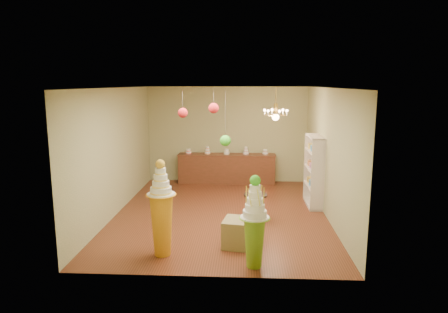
{
  "coord_description": "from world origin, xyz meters",
  "views": [
    {
      "loc": [
        0.57,
        -9.26,
        3.1
      ],
      "look_at": [
        0.08,
        0.0,
        1.39
      ],
      "focal_mm": 32.0,
      "sensor_mm": 36.0,
      "label": 1
    }
  ],
  "objects_px": {
    "pedestal_orange": "(162,217)",
    "sideboard": "(227,168)",
    "round_table": "(255,205)",
    "pedestal_green": "(254,230)"
  },
  "relations": [
    {
      "from": "pedestal_orange",
      "to": "round_table",
      "type": "height_order",
      "value": "pedestal_orange"
    },
    {
      "from": "pedestal_orange",
      "to": "sideboard",
      "type": "height_order",
      "value": "pedestal_orange"
    },
    {
      "from": "pedestal_green",
      "to": "sideboard",
      "type": "height_order",
      "value": "pedestal_green"
    },
    {
      "from": "pedestal_orange",
      "to": "pedestal_green",
      "type": "bearing_deg",
      "value": -13.47
    },
    {
      "from": "pedestal_orange",
      "to": "sideboard",
      "type": "relative_size",
      "value": 0.59
    },
    {
      "from": "sideboard",
      "to": "round_table",
      "type": "height_order",
      "value": "sideboard"
    },
    {
      "from": "pedestal_orange",
      "to": "sideboard",
      "type": "distance_m",
      "value": 5.5
    },
    {
      "from": "sideboard",
      "to": "round_table",
      "type": "xyz_separation_m",
      "value": [
        0.81,
        -3.66,
        -0.04
      ]
    },
    {
      "from": "round_table",
      "to": "sideboard",
      "type": "bearing_deg",
      "value": 102.53
    },
    {
      "from": "sideboard",
      "to": "pedestal_orange",
      "type": "bearing_deg",
      "value": -99.66
    }
  ]
}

